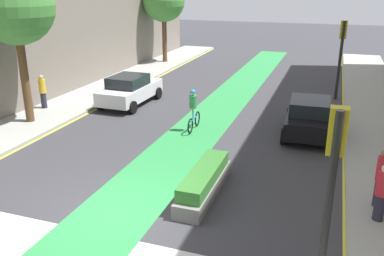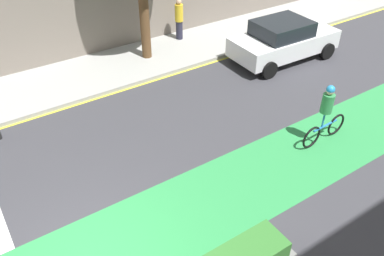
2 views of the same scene
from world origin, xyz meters
TOP-DOWN VIEW (x-y plane):
  - ground_plane at (0.00, 0.00)m, footprint 120.00×120.00m
  - bike_lane_paint at (-0.09, 0.00)m, footprint 2.40×60.00m
  - crosswalk_band at (0.00, -2.00)m, footprint 12.00×1.80m
  - curb_stripe_right at (6.00, 0.00)m, footprint 0.16×60.00m
  - traffic_signal_near_right at (5.43, -1.16)m, footprint 0.35×0.52m
  - traffic_signal_far_right at (5.55, 14.67)m, footprint 0.35×0.52m
  - car_white_left_far at (-4.74, 9.87)m, footprint 2.12×4.25m
  - car_black_right_far at (4.51, 8.23)m, footprint 2.17×4.27m
  - cyclist_in_lane at (-0.26, 7.11)m, footprint 0.32×1.73m
  - pedestrian_sidewalk_right_a at (6.78, 1.68)m, footprint 0.34×0.34m
  - pedestrian_sidewalk_left_a at (-8.31, 7.42)m, footprint 0.34×0.34m
  - pedestrian_sidewalk_right_b at (6.82, 2.45)m, footprint 0.34×0.34m
  - street_tree_near at (-7.56, 5.47)m, footprint 3.30×3.30m
  - street_tree_far at (-7.53, 21.35)m, footprint 3.24×3.24m
  - median_planter at (1.91, 1.76)m, footprint 0.80×3.43m

SIDE VIEW (x-z plane):
  - ground_plane at x=0.00m, z-range 0.00..0.00m
  - crosswalk_band at x=0.00m, z-range 0.00..0.01m
  - bike_lane_paint at x=-0.09m, z-range 0.00..0.01m
  - curb_stripe_right at x=6.00m, z-range 0.00..0.01m
  - median_planter at x=1.91m, z-range -0.02..0.83m
  - car_white_left_far at x=-4.74m, z-range 0.02..1.59m
  - car_black_right_far at x=4.51m, z-range 0.02..1.59m
  - pedestrian_sidewalk_right_a at x=6.78m, z-range 0.16..1.75m
  - cyclist_in_lane at x=-0.26m, z-range 0.04..1.90m
  - pedestrian_sidewalk_left_a at x=-8.31m, z-range 0.17..1.85m
  - pedestrian_sidewalk_right_b at x=6.82m, z-range 0.17..1.90m
  - traffic_signal_near_right at x=5.43m, z-range 0.80..4.72m
  - traffic_signal_far_right at x=5.55m, z-range 0.85..5.08m
  - street_tree_far at x=-7.53m, z-range 1.64..7.93m
  - street_tree_near at x=-7.56m, z-range 1.82..8.54m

